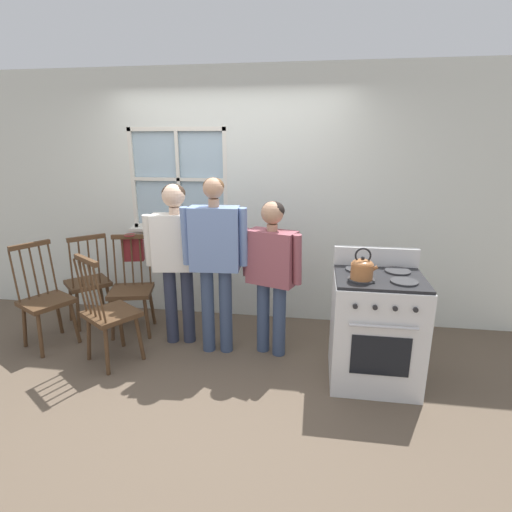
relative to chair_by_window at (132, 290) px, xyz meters
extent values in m
plane|color=brown|center=(0.96, -0.79, -0.46)|extent=(16.00, 16.00, 0.00)
cube|color=silver|center=(-1.21, 0.61, 0.89)|extent=(2.06, 0.06, 2.70)
cube|color=silver|center=(2.54, 0.61, 0.89)|extent=(3.25, 0.06, 2.70)
cube|color=silver|center=(0.37, 0.61, 0.04)|extent=(1.09, 0.06, 1.01)
cube|color=silver|center=(0.37, 0.61, 1.94)|extent=(1.09, 0.06, 0.60)
cube|color=silver|center=(0.37, 0.53, 0.53)|extent=(1.15, 0.10, 0.03)
cube|color=#9EB7C6|center=(0.37, 0.62, 1.09)|extent=(1.03, 0.01, 1.03)
cube|color=silver|center=(0.37, 0.59, 1.09)|extent=(0.04, 0.02, 1.09)
cube|color=silver|center=(0.37, 0.59, 1.09)|extent=(1.09, 0.02, 0.04)
cube|color=silver|center=(-0.16, 0.59, 1.09)|extent=(0.04, 0.03, 1.09)
cube|color=silver|center=(0.89, 0.59, 1.09)|extent=(0.04, 0.03, 1.09)
cube|color=silver|center=(0.37, 0.59, 1.62)|extent=(1.09, 0.03, 0.04)
cube|color=silver|center=(0.37, 0.59, 0.57)|extent=(1.09, 0.03, 0.04)
cube|color=#4C331E|center=(0.01, -0.02, 0.00)|extent=(0.50, 0.49, 0.04)
cylinder|color=#4C331E|center=(-0.12, -0.22, -0.24)|extent=(0.07, 0.08, 0.44)
cylinder|color=#4C331E|center=(0.21, -0.14, -0.24)|extent=(0.08, 0.07, 0.44)
cylinder|color=#4C331E|center=(-0.20, 0.09, -0.24)|extent=(0.08, 0.07, 0.44)
cylinder|color=#4C331E|center=(0.13, 0.17, -0.24)|extent=(0.07, 0.08, 0.44)
cylinder|color=#4C331E|center=(-0.21, 0.10, 0.26)|extent=(0.04, 0.08, 0.53)
cylinder|color=#4C331E|center=(-0.12, 0.12, 0.26)|extent=(0.04, 0.08, 0.53)
cylinder|color=#4C331E|center=(-0.04, 0.14, 0.26)|extent=(0.04, 0.08, 0.53)
cylinder|color=#4C331E|center=(0.05, 0.16, 0.26)|extent=(0.04, 0.08, 0.53)
cylinder|color=#4C331E|center=(0.14, 0.19, 0.26)|extent=(0.04, 0.08, 0.53)
cube|color=#4C331E|center=(-0.04, 0.14, 0.54)|extent=(0.38, 0.13, 0.04)
cube|color=#4C331E|center=(-0.68, -0.41, 0.00)|extent=(0.55, 0.56, 0.04)
cylinder|color=#4C331E|center=(-0.62, -0.64, -0.24)|extent=(0.06, 0.09, 0.44)
cylinder|color=#4C331E|center=(-0.46, -0.34, -0.24)|extent=(0.09, 0.06, 0.44)
cylinder|color=#4C331E|center=(-0.90, -0.48, -0.24)|extent=(0.09, 0.06, 0.44)
cylinder|color=#4C331E|center=(-0.74, -0.19, -0.24)|extent=(0.06, 0.09, 0.44)
cylinder|color=#4C331E|center=(-0.91, -0.49, 0.26)|extent=(0.07, 0.05, 0.53)
cylinder|color=#4C331E|center=(-0.87, -0.41, 0.26)|extent=(0.07, 0.05, 0.53)
cylinder|color=#4C331E|center=(-0.83, -0.33, 0.26)|extent=(0.07, 0.05, 0.53)
cylinder|color=#4C331E|center=(-0.78, -0.25, 0.26)|extent=(0.07, 0.05, 0.53)
cylinder|color=#4C331E|center=(-0.74, -0.17, 0.26)|extent=(0.07, 0.05, 0.53)
cube|color=#4C331E|center=(-0.83, -0.33, 0.54)|extent=(0.22, 0.35, 0.04)
cube|color=#4C331E|center=(0.09, -0.58, 0.00)|extent=(0.57, 0.57, 0.04)
cylinder|color=#4C331E|center=(0.32, -0.55, -0.24)|extent=(0.09, 0.06, 0.44)
cylinder|color=#4C331E|center=(0.04, -0.36, -0.24)|extent=(0.06, 0.09, 0.44)
cylinder|color=#4C331E|center=(0.14, -0.81, -0.24)|extent=(0.06, 0.09, 0.44)
cylinder|color=#4C331E|center=(-0.14, -0.62, -0.24)|extent=(0.09, 0.06, 0.44)
cylinder|color=#4C331E|center=(0.14, -0.83, 0.26)|extent=(0.06, 0.07, 0.53)
cylinder|color=#4C331E|center=(0.06, -0.77, 0.26)|extent=(0.06, 0.07, 0.53)
cylinder|color=#4C331E|center=(-0.01, -0.72, 0.26)|extent=(0.06, 0.07, 0.53)
cylinder|color=#4C331E|center=(-0.08, -0.67, 0.26)|extent=(0.06, 0.07, 0.53)
cylinder|color=#4C331E|center=(-0.16, -0.62, 0.26)|extent=(0.06, 0.07, 0.53)
cube|color=#4C331E|center=(-0.01, -0.72, 0.54)|extent=(0.34, 0.25, 0.04)
cube|color=#4C331E|center=(-0.58, 0.14, 0.00)|extent=(0.58, 0.58, 0.04)
cylinder|color=#4C331E|center=(-0.57, 0.38, -0.24)|extent=(0.05, 0.09, 0.44)
cylinder|color=#4C331E|center=(-0.81, 0.13, -0.24)|extent=(0.09, 0.05, 0.44)
cylinder|color=#4C331E|center=(-0.34, 0.15, -0.24)|extent=(0.09, 0.05, 0.44)
cylinder|color=#4C331E|center=(-0.58, -0.09, -0.24)|extent=(0.05, 0.09, 0.44)
cylinder|color=#4C331E|center=(-0.33, 0.15, 0.26)|extent=(0.06, 0.06, 0.53)
cylinder|color=#4C331E|center=(-0.39, 0.09, 0.26)|extent=(0.06, 0.06, 0.53)
cylinder|color=#4C331E|center=(-0.45, 0.02, 0.26)|extent=(0.06, 0.06, 0.53)
cylinder|color=#4C331E|center=(-0.52, -0.04, 0.26)|extent=(0.06, 0.06, 0.53)
cylinder|color=#4C331E|center=(-0.58, -0.10, 0.26)|extent=(0.06, 0.06, 0.53)
cube|color=#4C331E|center=(-0.45, 0.02, 0.54)|extent=(0.29, 0.30, 0.04)
cylinder|color=#2D3347|center=(0.48, -0.16, -0.08)|extent=(0.12, 0.12, 0.77)
cylinder|color=#2D3347|center=(0.65, -0.13, -0.08)|extent=(0.12, 0.12, 0.77)
cube|color=white|center=(0.57, -0.14, 0.57)|extent=(0.47, 0.28, 0.54)
cylinder|color=white|center=(0.32, -0.20, 0.59)|extent=(0.09, 0.12, 0.50)
cylinder|color=white|center=(0.82, -0.12, 0.59)|extent=(0.09, 0.12, 0.50)
cylinder|color=beige|center=(0.57, -0.14, 0.87)|extent=(0.10, 0.10, 0.07)
sphere|color=beige|center=(0.57, -0.14, 1.01)|extent=(0.21, 0.21, 0.21)
ellipsoid|color=#332319|center=(0.57, -0.13, 1.03)|extent=(0.22, 0.22, 0.18)
cylinder|color=#384766|center=(0.90, -0.28, -0.05)|extent=(0.12, 0.12, 0.82)
cylinder|color=#384766|center=(1.07, -0.26, -0.05)|extent=(0.12, 0.12, 0.82)
cube|color=#6B84B7|center=(0.98, -0.27, 0.65)|extent=(0.46, 0.24, 0.58)
cylinder|color=#6B84B7|center=(0.72, -0.31, 0.67)|extent=(0.08, 0.12, 0.54)
cylinder|color=#6B84B7|center=(1.24, -0.27, 0.67)|extent=(0.08, 0.12, 0.54)
cylinder|color=tan|center=(0.98, -0.27, 0.98)|extent=(0.10, 0.10, 0.07)
sphere|color=tan|center=(0.98, -0.27, 1.10)|extent=(0.18, 0.18, 0.18)
ellipsoid|color=brown|center=(0.98, -0.26, 1.12)|extent=(0.19, 0.19, 0.15)
cylinder|color=#384766|center=(1.41, -0.20, -0.11)|extent=(0.12, 0.12, 0.70)
cylinder|color=#384766|center=(1.57, -0.26, -0.11)|extent=(0.12, 0.12, 0.70)
cube|color=#934C56|center=(1.49, -0.23, 0.49)|extent=(0.48, 0.34, 0.49)
cylinder|color=#934C56|center=(1.25, -0.16, 0.51)|extent=(0.11, 0.13, 0.46)
cylinder|color=#934C56|center=(1.73, -0.33, 0.51)|extent=(0.11, 0.13, 0.46)
cylinder|color=tan|center=(1.49, -0.23, 0.76)|extent=(0.10, 0.10, 0.06)
sphere|color=tan|center=(1.49, -0.23, 0.89)|extent=(0.20, 0.20, 0.20)
ellipsoid|color=black|center=(1.50, -0.22, 0.91)|extent=(0.20, 0.20, 0.16)
cube|color=silver|center=(2.39, -0.54, -0.01)|extent=(0.71, 0.64, 0.90)
cube|color=black|center=(2.39, -0.54, 0.45)|extent=(0.69, 0.61, 0.02)
cylinder|color=#2D2D30|center=(2.24, -0.67, 0.47)|extent=(0.20, 0.20, 0.02)
cylinder|color=#2D2D30|center=(2.55, -0.67, 0.47)|extent=(0.20, 0.20, 0.02)
cylinder|color=#2D2D30|center=(2.24, -0.42, 0.47)|extent=(0.20, 0.20, 0.02)
cylinder|color=#2D2D30|center=(2.55, -0.42, 0.47)|extent=(0.20, 0.20, 0.02)
cube|color=silver|center=(2.39, -0.25, 0.54)|extent=(0.71, 0.06, 0.16)
cube|color=black|center=(2.39, -0.87, -0.07)|extent=(0.44, 0.01, 0.32)
cylinder|color=silver|center=(2.39, -0.89, 0.19)|extent=(0.49, 0.02, 0.02)
cylinder|color=#232326|center=(2.18, -0.88, 0.33)|extent=(0.04, 0.02, 0.04)
cylinder|color=#232326|center=(2.32, -0.88, 0.33)|extent=(0.04, 0.02, 0.04)
cylinder|color=#232326|center=(2.47, -0.88, 0.33)|extent=(0.04, 0.02, 0.04)
cylinder|color=#232326|center=(2.61, -0.88, 0.33)|extent=(0.04, 0.02, 0.04)
cylinder|color=#A86638|center=(2.24, -0.67, 0.54)|extent=(0.17, 0.17, 0.12)
ellipsoid|color=#A86638|center=(2.24, -0.67, 0.60)|extent=(0.16, 0.16, 0.07)
sphere|color=black|center=(2.24, -0.67, 0.64)|extent=(0.03, 0.03, 0.03)
cylinder|color=#A86638|center=(2.32, -0.67, 0.55)|extent=(0.08, 0.03, 0.07)
torus|color=black|center=(2.24, -0.67, 0.66)|extent=(0.12, 0.01, 0.12)
cylinder|color=beige|center=(0.35, 0.52, 0.59)|extent=(0.17, 0.17, 0.09)
cylinder|color=#33261C|center=(0.35, 0.52, 0.63)|extent=(0.15, 0.15, 0.01)
cone|color=#286033|center=(0.38, 0.53, 0.71)|extent=(0.06, 0.04, 0.16)
cone|color=#286033|center=(0.33, 0.53, 0.68)|extent=(0.05, 0.05, 0.10)
cone|color=#286033|center=(0.35, 0.49, 0.69)|extent=(0.04, 0.07, 0.11)
cube|color=maroon|center=(-0.06, 0.23, 0.38)|extent=(0.24, 0.14, 0.26)
torus|color=maroon|center=(-0.04, 0.15, 0.55)|extent=(0.15, 0.15, 0.01)
camera|label=1|loc=(1.87, -3.66, 1.49)|focal=28.00mm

